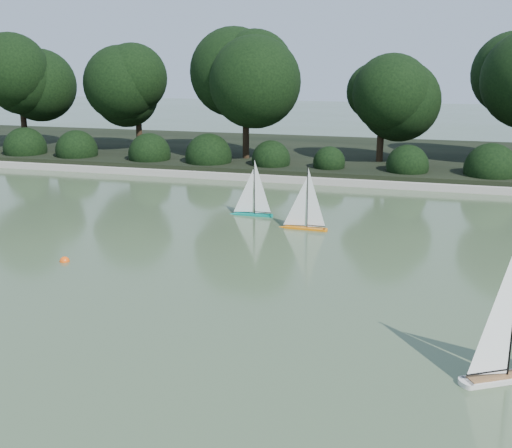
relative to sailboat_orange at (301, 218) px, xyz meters
The scene contains 8 objects.
ground 4.36m from the sailboat_orange, 91.45° to the right, with size 80.00×80.00×0.00m, color #36482B.
pond_coping 4.65m from the sailboat_orange, 91.36° to the left, with size 40.00×0.35×0.18m, color gray.
far_bank 8.65m from the sailboat_orange, 90.73° to the left, with size 40.00×8.00×0.30m, color black.
tree_line 7.57m from the sailboat_orange, 81.00° to the left, with size 26.31×3.93×4.39m.
shrub_hedge 5.55m from the sailboat_orange, 91.14° to the left, with size 29.10×1.10×1.10m.
sailboat_orange is the anchor object (origin of this frame).
sailboat_teal 1.54m from the sailboat_orange, 148.70° to the left, with size 1.00×0.17×1.36m.
race_buoy 4.65m from the sailboat_orange, 137.54° to the right, with size 0.17×0.17×0.17m, color #F8500D.
Camera 1 is at (2.60, -7.83, 3.40)m, focal length 45.00 mm.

